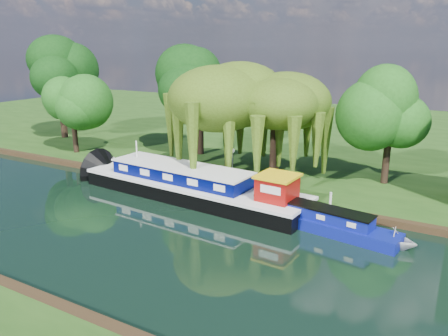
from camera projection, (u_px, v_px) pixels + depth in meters
The scene contains 15 objects.
ground at pixel (142, 231), 26.23m from camera, with size 120.00×120.00×0.00m, color black.
far_bank at pixel (318, 132), 54.68m from camera, with size 120.00×52.00×0.45m, color #193B10.
dutch_barge at pixel (193, 186), 31.58m from camera, with size 18.08×5.27×3.77m.
narrowboat at pixel (311, 218), 26.70m from camera, with size 10.84×3.36×1.56m.
red_dinghy at pixel (117, 181), 35.82m from camera, with size 2.15×3.02×0.62m, color maroon.
white_cruiser at pixel (395, 247), 24.17m from camera, with size 2.03×2.35×1.24m, color silver.
willow_left at pixel (229, 99), 34.21m from camera, with size 7.16×7.16×8.58m.
willow_right at pixel (275, 111), 33.13m from camera, with size 6.17×6.17×7.52m.
tree_far_left at pixel (72, 101), 42.23m from camera, with size 4.57×4.57×7.37m.
tree_far_back at pixel (59, 74), 48.68m from camera, with size 6.09×6.09×10.24m.
tree_far_mid at pixel (200, 86), 41.19m from camera, with size 5.80×5.80×9.49m.
tree_far_right at pixel (391, 115), 32.44m from camera, with size 4.71×4.71×7.70m.
lamppost at pixel (232, 156), 34.14m from camera, with size 0.36×0.36×2.56m.
mooring_posts at pixel (208, 179), 33.25m from camera, with size 19.16×0.16×1.00m.
reeds_near at pixel (154, 326), 16.49m from camera, with size 33.70×1.50×1.10m.
Camera 1 is at (16.17, -18.68, 10.79)m, focal length 35.00 mm.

